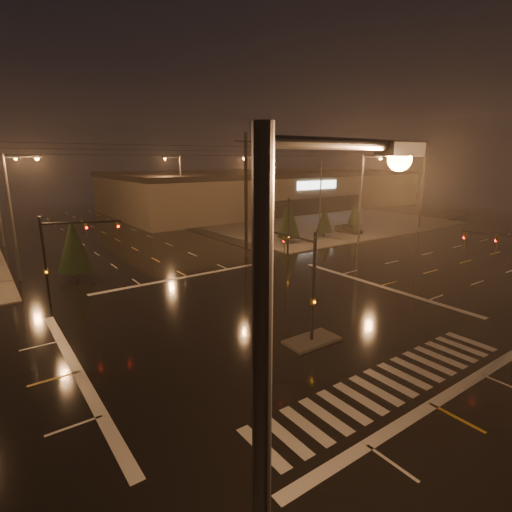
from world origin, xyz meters
The scene contains 24 objects.
ground centered at (0.00, 0.00, 0.00)m, with size 140.00×140.00×0.00m, color black.
sidewalk_ne centered at (30.00, 30.00, 0.06)m, with size 36.00×36.00×0.12m, color #423F3B.
median_island centered at (0.00, -4.00, 0.07)m, with size 3.00×1.60×0.15m, color #423F3B.
crosswalk centered at (0.00, -9.00, 0.01)m, with size 15.00×2.60×0.01m, color beige.
stop_bar_near centered at (0.00, -11.00, 0.01)m, with size 16.00×0.50×0.01m, color beige.
stop_bar_far centered at (0.00, 11.00, 0.01)m, with size 16.00×0.50×0.01m, color beige.
parking_lot centered at (35.00, 28.00, 0.04)m, with size 50.00×24.00×0.08m, color black.
retail_building centered at (35.00, 45.99, 3.84)m, with size 60.20×28.30×7.20m.
signal_mast_median centered at (0.00, -3.07, 3.75)m, with size 0.25×4.59×6.00m.
signal_mast_ne centered at (9.50, 10.14, 3.79)m, with size 4.84×1.86×6.00m.
signal_mast_nw centered at (-9.50, 10.14, 3.79)m, with size 4.84×1.86×6.00m.
streetlight_0 centered at (-11.18, -15.00, 5.80)m, with size 2.77×0.32×10.00m.
streetlight_1 centered at (-11.18, 18.00, 5.80)m, with size 2.77×0.32×10.00m.
streetlight_2 centered at (-11.18, 34.00, 5.80)m, with size 2.77×0.32×10.00m.
streetlight_3 centered at (11.18, 16.00, 5.80)m, with size 2.77×0.32×10.00m.
streetlight_4 centered at (11.18, 36.00, 5.80)m, with size 2.77×0.32×10.00m.
streetlight_6 centered at (22.00, 11.18, 5.80)m, with size 0.32×2.77×10.00m.
utility_pole_1 centered at (8.00, 14.00, 6.13)m, with size 2.20×0.32×12.00m.
utility_pole_2 centered at (38.00, 14.00, 6.13)m, with size 2.20×0.32×12.00m.
conifer_0 centered at (15.79, 16.65, 2.80)m, with size 2.69×2.69×4.91m.
conifer_1 centered at (21.53, 16.59, 2.32)m, with size 2.08×2.08×3.96m.
conifer_2 centered at (27.08, 16.56, 2.36)m, with size 2.13×2.13×4.02m.
conifer_3 centered at (-7.63, 15.87, 2.83)m, with size 2.72×2.72×4.96m.
car_parked centered at (26.09, 16.55, 0.64)m, with size 1.51×3.76×1.28m, color black.
Camera 1 is at (-14.00, -18.37, 9.63)m, focal length 28.00 mm.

